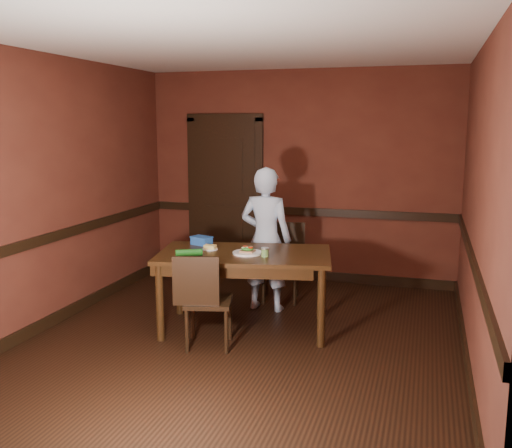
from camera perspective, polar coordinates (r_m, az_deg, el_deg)
The scene contains 22 objects.
floor at distance 5.55m, azimuth -1.07°, elevation -11.35°, with size 4.00×4.50×0.01m, color black.
ceiling at distance 5.22m, azimuth -1.17°, elevation 17.48°, with size 4.00×4.50×0.01m, color white.
wall_back at distance 7.37m, azimuth 4.31°, elevation 4.75°, with size 4.00×0.02×2.70m, color #57261A.
wall_front at distance 3.18m, azimuth -13.75°, elevation -2.45°, with size 4.00×0.02×2.70m, color #57261A.
wall_left at distance 6.13m, azimuth -19.23°, elevation 3.16°, with size 0.02×4.50×2.70m, color #57261A.
wall_right at distance 4.98m, azimuth 21.35°, elevation 1.57°, with size 0.02×4.50×2.70m, color #57261A.
dado_back at distance 7.41m, azimuth 4.24°, elevation 1.28°, with size 4.00×0.03×0.10m, color black.
dado_left at distance 6.19m, azimuth -18.87°, elevation -0.98°, with size 0.03×4.50×0.10m, color black.
dado_right at distance 5.06m, azimuth 20.86°, elevation -3.47°, with size 0.03×4.50×0.10m, color black.
baseboard_back at distance 7.59m, azimuth 4.15°, elevation -5.01°, with size 4.00×0.03×0.12m, color black.
baseboard_left at distance 6.39m, azimuth -18.45°, elevation -8.39°, with size 0.03×4.50×0.12m, color black.
baseboard_right at distance 5.31m, azimuth 20.29°, elevation -12.33°, with size 0.03×4.50×0.12m, color black.
door at distance 7.65m, azimuth -3.11°, elevation 3.00°, with size 1.05×0.07×2.20m.
dining_table at distance 5.67m, azimuth -1.15°, elevation -6.71°, with size 1.66×0.94×0.78m, color black.
chair_far at distance 6.57m, azimuth 2.46°, elevation -3.89°, with size 0.41×0.41×0.89m, color black, non-canonical shape.
chair_near at distance 5.25m, azimuth -4.76°, elevation -7.56°, with size 0.41×0.41×0.88m, color black, non-canonical shape.
person at distance 6.19m, azimuth 0.99°, elevation -1.53°, with size 0.57×0.38×1.57m, color silver.
sandwich_plate at distance 5.51m, azimuth -0.86°, elevation -2.79°, with size 0.29×0.29×0.07m.
sauce_jar at distance 5.39m, azimuth 0.90°, elevation -2.83°, with size 0.07×0.07×0.09m.
cheese_saucer at distance 5.71m, azimuth -4.61°, elevation -2.38°, with size 0.15×0.15×0.05m.
food_tub at distance 5.94m, azimuth -5.47°, elevation -1.66°, with size 0.24×0.20×0.09m.
wrapped_veg at distance 5.43m, azimuth -6.73°, elevation -2.88°, with size 0.07×0.07×0.25m, color #175516.
Camera 1 is at (1.60, -4.92, 2.02)m, focal length 40.00 mm.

